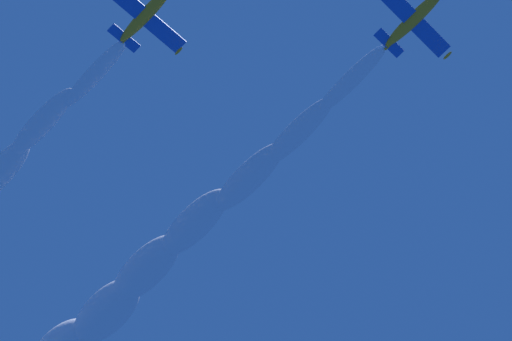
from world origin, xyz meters
TOP-DOWN VIEW (x-y plane):
  - airplane_lead at (-2.62, 2.16)m, footprint 7.27×7.80m
  - airplane_left_wingman at (-23.44, -4.68)m, footprint 7.22×7.79m
  - smoke_trail_lead at (-32.68, 17.85)m, footprint 42.25×23.87m

SIDE VIEW (x-z plane):
  - airplane_lead at x=-2.62m, z-range 73.52..76.17m
  - smoke_trail_lead at x=-32.68m, z-range 73.65..78.43m
  - airplane_left_wingman at x=-23.44m, z-range 75.14..77.78m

